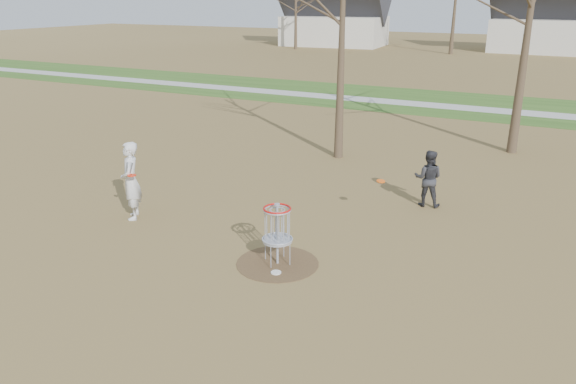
{
  "coord_description": "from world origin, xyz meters",
  "views": [
    {
      "loc": [
        5.15,
        -9.71,
        5.53
      ],
      "look_at": [
        -0.5,
        1.5,
        1.1
      ],
      "focal_mm": 35.0,
      "sensor_mm": 36.0,
      "label": 1
    }
  ],
  "objects_px": {
    "player_standing": "(131,181)",
    "disc_golf_basket": "(277,225)",
    "player_throwing": "(428,178)",
    "disc_grounded": "(276,272)"
  },
  "relations": [
    {
      "from": "player_throwing",
      "to": "disc_golf_basket",
      "type": "distance_m",
      "value": 5.41
    },
    {
      "from": "player_standing",
      "to": "player_throwing",
      "type": "xyz_separation_m",
      "value": [
        6.61,
        4.35,
        -0.23
      ]
    },
    {
      "from": "disc_grounded",
      "to": "disc_golf_basket",
      "type": "height_order",
      "value": "disc_golf_basket"
    },
    {
      "from": "player_throwing",
      "to": "disc_golf_basket",
      "type": "relative_size",
      "value": 1.17
    },
    {
      "from": "player_standing",
      "to": "disc_golf_basket",
      "type": "xyz_separation_m",
      "value": [
        4.59,
        -0.66,
        -0.1
      ]
    },
    {
      "from": "player_standing",
      "to": "disc_golf_basket",
      "type": "distance_m",
      "value": 4.64
    },
    {
      "from": "player_throwing",
      "to": "disc_grounded",
      "type": "relative_size",
      "value": 7.17
    },
    {
      "from": "player_standing",
      "to": "disc_golf_basket",
      "type": "height_order",
      "value": "player_standing"
    },
    {
      "from": "disc_golf_basket",
      "to": "player_throwing",
      "type": "bearing_deg",
      "value": 68.11
    },
    {
      "from": "player_standing",
      "to": "disc_golf_basket",
      "type": "bearing_deg",
      "value": 45.56
    }
  ]
}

